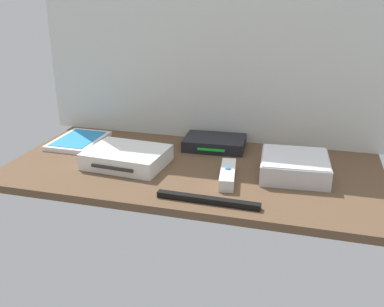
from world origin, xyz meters
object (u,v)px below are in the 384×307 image
object	(u,v)px
mini_computer	(294,166)
game_case	(79,141)
sensor_bar	(208,200)
game_console	(127,157)
remote_wand	(228,174)
network_router	(215,143)

from	to	relation	value
mini_computer	game_case	distance (cm)	66.71
sensor_bar	game_console	bearing A→B (deg)	150.05
mini_computer	game_case	xyz separation A→B (cm)	(-66.24, 7.64, -1.88)
mini_computer	sensor_bar	xyz separation A→B (cm)	(-17.91, -20.74, -1.94)
mini_computer	game_console	bearing A→B (deg)	-174.13
mini_computer	remote_wand	xyz separation A→B (cm)	(-16.02, -7.23, -1.13)
network_router	remote_wand	bearing A→B (deg)	-72.03
game_console	remote_wand	world-z (taller)	game_console
remote_wand	sensor_bar	world-z (taller)	remote_wand
game_console	remote_wand	xyz separation A→B (cm)	(28.56, -2.65, -0.69)
mini_computer	game_case	bearing A→B (deg)	173.42
game_case	sensor_bar	bearing A→B (deg)	-30.05
remote_wand	game_case	bearing A→B (deg)	155.47
mini_computer	game_case	size ratio (longest dim) A/B	0.95
game_console	remote_wand	bearing A→B (deg)	-1.17
mini_computer	remote_wand	size ratio (longest dim) A/B	1.20
mini_computer	game_case	world-z (taller)	mini_computer
game_console	mini_computer	size ratio (longest dim) A/B	1.21
game_console	network_router	world-z (taller)	game_console
mini_computer	sensor_bar	world-z (taller)	mini_computer
game_case	remote_wand	xyz separation A→B (cm)	(50.22, -14.88, 0.75)
remote_wand	mini_computer	bearing A→B (deg)	16.26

